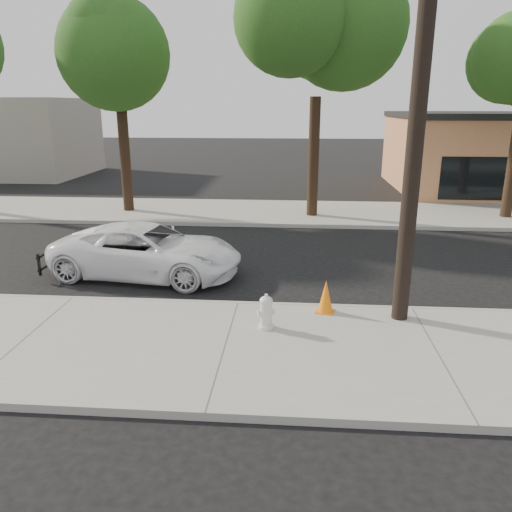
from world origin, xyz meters
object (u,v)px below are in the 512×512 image
(utility_pole, at_px, (419,99))
(traffic_cone, at_px, (326,297))
(police_cruiser, at_px, (148,251))
(fire_hydrant, at_px, (266,313))

(utility_pole, distance_m, traffic_cone, 4.49)
(police_cruiser, distance_m, traffic_cone, 5.40)
(utility_pole, distance_m, police_cruiser, 7.98)
(fire_hydrant, bearing_deg, police_cruiser, 117.61)
(fire_hydrant, xyz_separation_m, traffic_cone, (1.27, 0.94, 0.02))
(utility_pole, xyz_separation_m, police_cruiser, (-6.35, 2.74, -3.98))
(police_cruiser, bearing_deg, traffic_cone, -110.41)
(utility_pole, xyz_separation_m, traffic_cone, (-1.59, 0.20, -4.19))
(utility_pole, bearing_deg, fire_hydrant, -165.42)
(utility_pole, relative_size, fire_hydrant, 12.91)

